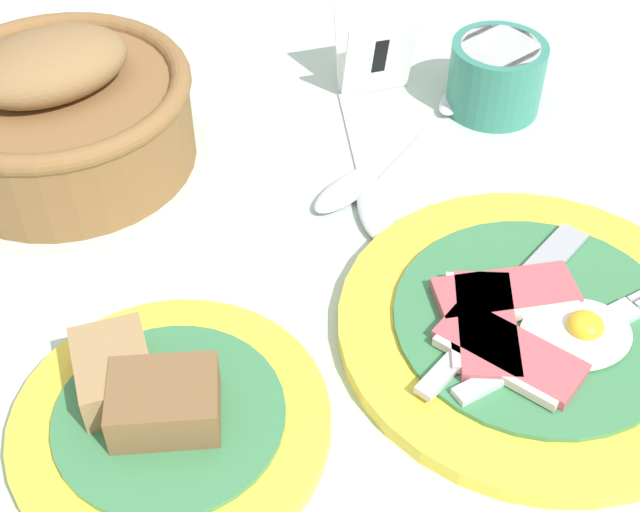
% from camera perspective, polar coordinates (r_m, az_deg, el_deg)
% --- Properties ---
extents(ground_plane, '(3.00, 3.00, 0.00)m').
position_cam_1_polar(ground_plane, '(0.56, 4.12, -7.18)').
color(ground_plane, '#B7CCB7').
extents(breakfast_plate, '(0.25, 0.25, 0.03)m').
position_cam_1_polar(breakfast_plate, '(0.59, 13.64, -4.61)').
color(breakfast_plate, yellow).
rests_on(breakfast_plate, ground_plane).
extents(bread_plate, '(0.19, 0.19, 0.04)m').
position_cam_1_polar(bread_plate, '(0.53, -9.95, -9.96)').
color(bread_plate, yellow).
rests_on(bread_plate, ground_plane).
extents(sugar_cup, '(0.08, 0.08, 0.06)m').
position_cam_1_polar(sugar_cup, '(0.77, 11.21, 11.33)').
color(sugar_cup, '#337F6B').
rests_on(sugar_cup, ground_plane).
extents(bread_basket, '(0.20, 0.20, 0.11)m').
position_cam_1_polar(bread_basket, '(0.71, -16.30, 8.91)').
color(bread_basket, brown).
rests_on(bread_basket, ground_plane).
extents(number_card, '(0.06, 0.05, 0.07)m').
position_cam_1_polar(number_card, '(0.77, 3.51, 12.94)').
color(number_card, white).
rests_on(number_card, ground_plane).
extents(teaspoon_by_saucer, '(0.05, 0.19, 0.01)m').
position_cam_1_polar(teaspoon_by_saucer, '(0.68, 3.19, 4.41)').
color(teaspoon_by_saucer, silver).
rests_on(teaspoon_by_saucer, ground_plane).
extents(teaspoon_near_cup, '(0.17, 0.12, 0.01)m').
position_cam_1_polar(teaspoon_near_cup, '(0.66, 0.23, 3.11)').
color(teaspoon_near_cup, silver).
rests_on(teaspoon_near_cup, ground_plane).
extents(teaspoon_stray, '(0.16, 0.14, 0.01)m').
position_cam_1_polar(teaspoon_stray, '(0.76, 8.16, 9.18)').
color(teaspoon_stray, silver).
rests_on(teaspoon_stray, ground_plane).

